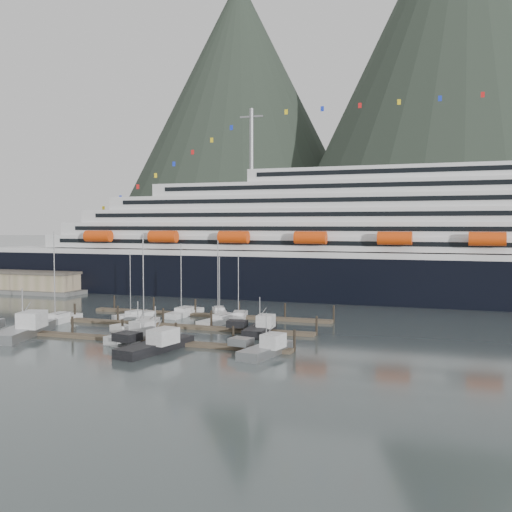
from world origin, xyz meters
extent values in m
plane|color=#465253|center=(0.00, 0.00, 0.00)|extent=(1600.00, 1600.00, 0.00)
cone|color=black|center=(40.00, 560.00, 180.00)|extent=(400.00, 400.00, 420.00)
cone|color=black|center=(-220.00, 600.00, 145.00)|extent=(340.00, 340.00, 340.00)
cube|color=black|center=(25.00, 55.00, 4.00)|extent=(210.00, 28.00, 12.00)
cube|color=silver|center=(25.00, 55.00, 10.50)|extent=(205.80, 27.44, 1.50)
cube|color=silver|center=(30.00, 55.00, 13.10)|extent=(185.00, 26.00, 3.20)
cube|color=black|center=(30.00, 41.95, 13.26)|extent=(175.75, 0.20, 1.00)
cube|color=silver|center=(32.00, 55.00, 16.30)|extent=(180.00, 25.00, 3.20)
cube|color=black|center=(32.00, 42.45, 16.46)|extent=(171.00, 0.20, 1.00)
cube|color=silver|center=(34.00, 55.00, 19.50)|extent=(172.00, 24.00, 3.20)
cube|color=black|center=(34.00, 42.95, 19.66)|extent=(163.40, 0.20, 1.00)
cube|color=silver|center=(36.00, 55.00, 22.70)|extent=(160.00, 23.00, 3.20)
cube|color=black|center=(36.00, 43.45, 22.86)|extent=(152.00, 0.20, 1.00)
cube|color=silver|center=(38.00, 55.00, 25.80)|extent=(140.00, 22.00, 3.00)
cube|color=black|center=(38.00, 43.95, 25.95)|extent=(133.00, 0.20, 1.00)
cube|color=silver|center=(40.00, 55.00, 28.80)|extent=(95.00, 20.00, 3.00)
cube|color=black|center=(40.00, 44.95, 28.95)|extent=(90.25, 0.20, 1.00)
cylinder|color=gray|center=(-10.00, 55.00, 38.30)|extent=(1.00, 1.00, 16.00)
cylinder|color=#E3400B|center=(-45.00, 40.00, 14.50)|extent=(7.00, 2.80, 2.80)
cylinder|color=#E3400B|center=(-27.00, 40.00, 14.50)|extent=(7.00, 2.80, 2.80)
cylinder|color=#E3400B|center=(-9.00, 40.00, 14.50)|extent=(7.00, 2.80, 2.80)
cylinder|color=#E3400B|center=(9.00, 40.00, 14.50)|extent=(7.00, 2.80, 2.80)
cylinder|color=#E3400B|center=(27.00, 40.00, 14.50)|extent=(7.00, 2.80, 2.80)
cylinder|color=#E3400B|center=(45.00, 40.00, 14.50)|extent=(7.00, 2.80, 2.80)
cube|color=#595956|center=(-72.00, 42.00, 0.30)|extent=(46.00, 20.00, 1.20)
cube|color=tan|center=(-72.00, 42.00, 2.50)|extent=(42.00, 16.00, 5.00)
cube|color=#595147|center=(-72.00, 42.00, 5.20)|extent=(43.00, 17.00, 0.60)
cube|color=#43372B|center=(-5.00, -10.00, 0.25)|extent=(48.00, 2.00, 0.50)
cylinder|color=black|center=(-26.00, -8.90, 1.40)|extent=(0.36, 0.36, 3.20)
cylinder|color=black|center=(-17.00, -8.90, 1.40)|extent=(0.36, 0.36, 3.20)
cylinder|color=black|center=(-8.00, -8.90, 1.40)|extent=(0.36, 0.36, 3.20)
cylinder|color=black|center=(1.00, -8.90, 1.40)|extent=(0.36, 0.36, 3.20)
cylinder|color=black|center=(10.00, -8.90, 1.40)|extent=(0.36, 0.36, 3.20)
cylinder|color=black|center=(19.00, -8.90, 1.40)|extent=(0.36, 0.36, 3.20)
cube|color=#43372B|center=(-5.00, 3.00, 0.25)|extent=(48.00, 2.00, 0.50)
cylinder|color=black|center=(-26.00, 4.10, 1.40)|extent=(0.36, 0.36, 3.20)
cylinder|color=black|center=(-17.00, 4.10, 1.40)|extent=(0.36, 0.36, 3.20)
cylinder|color=black|center=(-8.00, 4.10, 1.40)|extent=(0.36, 0.36, 3.20)
cylinder|color=black|center=(1.00, 4.10, 1.40)|extent=(0.36, 0.36, 3.20)
cylinder|color=black|center=(10.00, 4.10, 1.40)|extent=(0.36, 0.36, 3.20)
cylinder|color=black|center=(19.00, 4.10, 1.40)|extent=(0.36, 0.36, 3.20)
cube|color=#43372B|center=(-5.00, 16.00, 0.25)|extent=(48.00, 2.00, 0.50)
cylinder|color=black|center=(-26.00, 17.10, 1.40)|extent=(0.36, 0.36, 3.20)
cylinder|color=black|center=(-17.00, 17.10, 1.40)|extent=(0.36, 0.36, 3.20)
cylinder|color=black|center=(-8.00, 17.10, 1.40)|extent=(0.36, 0.36, 3.20)
cylinder|color=black|center=(1.00, 17.10, 1.40)|extent=(0.36, 0.36, 3.20)
cylinder|color=black|center=(10.00, 17.10, 1.40)|extent=(0.36, 0.36, 3.20)
cylinder|color=black|center=(19.00, 17.10, 1.40)|extent=(0.36, 0.36, 3.20)
cube|color=#B6B6B6|center=(-26.89, 0.68, 0.25)|extent=(3.08, 10.19, 1.58)
cube|color=#B6B6B6|center=(-26.89, 0.68, 1.30)|extent=(2.31, 3.58, 0.90)
cylinder|color=gray|center=(-26.87, -0.33, 8.56)|extent=(0.18, 0.18, 15.09)
cube|color=#B6B6B6|center=(-17.14, 9.93, 0.25)|extent=(4.98, 9.00, 1.22)
cube|color=#B6B6B6|center=(-17.14, 9.93, 1.00)|extent=(2.64, 3.46, 0.70)
cylinder|color=gray|center=(-17.42, 9.10, 6.52)|extent=(0.14, 0.14, 11.48)
cube|color=#B6B6B6|center=(-9.60, 0.72, 0.25)|extent=(6.04, 11.19, 1.59)
cube|color=#B6B6B6|center=(-9.60, 0.72, 1.31)|extent=(3.30, 4.29, 0.91)
cylinder|color=gray|center=(-9.27, -0.31, 8.38)|extent=(0.18, 0.18, 14.71)
cube|color=#B6B6B6|center=(0.54, 9.79, 0.25)|extent=(5.12, 12.03, 1.49)
cube|color=#B6B6B6|center=(0.54, 9.79, 1.22)|extent=(2.93, 4.45, 0.85)
cylinder|color=gray|center=(0.30, 8.64, 7.79)|extent=(0.17, 0.17, 13.66)
cube|color=#B6B6B6|center=(-9.51, 15.35, 0.25)|extent=(3.61, 10.91, 1.50)
cube|color=#B6B6B6|center=(-9.51, 15.35, 1.23)|extent=(2.43, 3.91, 0.86)
cylinder|color=gray|center=(-9.59, 14.28, 7.39)|extent=(0.17, 0.17, 12.84)
cube|color=#B6B6B6|center=(-4.09, 19.69, 0.25)|extent=(5.82, 8.28, 1.26)
cube|color=#B6B6B6|center=(-4.09, 19.69, 1.04)|extent=(2.91, 3.35, 0.72)
cylinder|color=gray|center=(-3.72, 18.97, 5.99)|extent=(0.14, 0.14, 10.36)
cube|color=#B6B6B6|center=(1.94, 14.58, 0.25)|extent=(5.12, 10.39, 1.35)
cube|color=#B6B6B6|center=(1.94, 14.58, 1.11)|extent=(2.80, 3.92, 0.77)
cylinder|color=gray|center=(2.22, 13.61, 6.34)|extent=(0.15, 0.15, 10.96)
cube|color=#989A9D|center=(-23.82, -12.03, 0.35)|extent=(7.66, 15.48, 2.30)
cube|color=#B6B6B6|center=(-22.37, -11.67, 2.64)|extent=(4.21, 5.13, 2.53)
cube|color=black|center=(-22.37, -11.67, 3.56)|extent=(3.92, 4.78, 0.57)
cylinder|color=gray|center=(-23.82, -12.03, 4.59)|extent=(0.18, 0.18, 5.74)
cube|color=#B6B6B6|center=(-4.91, -9.60, 0.35)|extent=(6.60, 10.62, 1.84)
cube|color=#B6B6B6|center=(-8.52, -8.27, 1.47)|extent=(3.70, 3.17, 1.10)
cube|color=#B6B6B6|center=(-3.97, -9.95, 2.11)|extent=(3.46, 3.73, 2.02)
cube|color=black|center=(-3.97, -9.95, 2.85)|extent=(3.22, 3.48, 0.46)
cylinder|color=gray|center=(-4.91, -9.60, 3.67)|extent=(0.15, 0.15, 4.59)
cube|color=black|center=(0.98, -15.00, 0.35)|extent=(5.85, 13.78, 1.91)
cube|color=black|center=(-4.02, -14.06, 1.53)|extent=(3.74, 3.49, 1.15)
cube|color=#B6B6B6|center=(2.29, -15.25, 2.20)|extent=(3.37, 4.44, 2.10)
cube|color=black|center=(2.29, -15.25, 2.96)|extent=(3.13, 4.14, 0.48)
cylinder|color=gray|center=(0.98, -15.00, 3.82)|extent=(0.15, 0.15, 4.78)
cube|color=#989A9D|center=(16.03, -12.20, 0.35)|extent=(5.09, 10.81, 1.73)
cube|color=#989A9D|center=(12.15, -11.43, 1.39)|extent=(3.34, 2.82, 1.04)
cube|color=#B6B6B6|center=(17.05, -12.41, 1.99)|extent=(2.99, 3.53, 1.91)
cube|color=black|center=(17.05, -12.41, 2.69)|extent=(2.78, 3.30, 0.43)
cylinder|color=gray|center=(16.03, -12.20, 3.47)|extent=(0.14, 0.14, 4.33)
cube|color=black|center=(10.23, 2.12, 0.35)|extent=(3.94, 10.12, 1.80)
cube|color=black|center=(6.47, 1.85, 1.44)|extent=(3.21, 2.39, 1.08)
cube|color=#B6B6B6|center=(11.21, 2.19, 2.07)|extent=(2.73, 3.15, 1.98)
cube|color=black|center=(11.21, 2.19, 2.79)|extent=(2.53, 2.94, 0.45)
cylinder|color=gray|center=(10.23, 2.12, 3.61)|extent=(0.14, 0.14, 4.51)
camera|label=1|loc=(40.65, -87.07, 17.33)|focal=42.00mm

